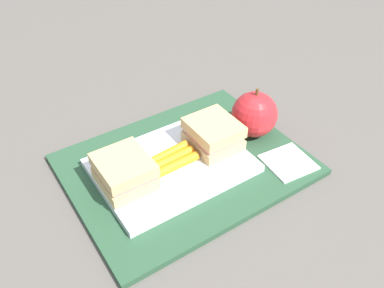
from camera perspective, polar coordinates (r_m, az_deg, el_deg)
The scene contains 8 objects.
ground_plane at distance 0.64m, azimuth -0.93°, elevation -3.27°, with size 2.40×2.40×0.00m, color #56514C.
lunchbag_mat at distance 0.64m, azimuth -0.93°, elevation -2.94°, with size 0.36×0.28×0.01m, color #284C33.
food_tray at distance 0.62m, azimuth -2.88°, elevation -3.06°, with size 0.23×0.17×0.01m, color white.
sandwich_half_left at distance 0.58m, azimuth -9.57°, elevation -3.88°, with size 0.07×0.08×0.04m.
sandwich_half_right at distance 0.64m, azimuth 3.03°, elevation 1.42°, with size 0.07×0.08×0.04m.
carrot_sticks_bundle at distance 0.61m, azimuth -2.91°, elevation -2.19°, with size 0.08×0.04×0.02m.
apple at distance 0.68m, azimuth 8.99°, elevation 4.04°, with size 0.08×0.08×0.09m.
paper_napkin at distance 0.65m, azimuth 13.50°, elevation -2.52°, with size 0.07×0.07×0.00m, color white.
Camera 1 is at (-0.25, -0.40, 0.44)m, focal length 37.62 mm.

